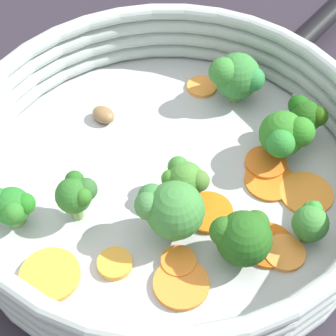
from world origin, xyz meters
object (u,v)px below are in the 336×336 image
Objects in this scene: carrot_slice_2 at (266,163)px; carrot_slice_3 at (284,253)px; carrot_slice_0 at (268,245)px; broccoli_floret_4 at (243,237)px; skillet at (168,183)px; broccoli_floret_5 at (306,116)px; carrot_slice_4 at (306,193)px; carrot_slice_10 at (202,87)px; carrot_slice_6 at (115,263)px; carrot_slice_7 at (270,181)px; broccoli_floret_8 at (165,209)px; carrot_slice_1 at (178,284)px; carrot_slice_8 at (50,275)px; broccoli_floret_7 at (11,206)px; broccoli_floret_6 at (311,221)px; broccoli_floret_2 at (285,135)px; mushroom_piece_0 at (103,115)px; broccoli_floret_1 at (76,194)px; broccoli_floret_3 at (236,76)px; carrot_slice_9 at (209,212)px; broccoli_floret_0 at (185,180)px.

carrot_slice_2 is 0.09m from carrot_slice_3.
broccoli_floret_4 reaches higher than carrot_slice_0.
skillet is 0.14m from broccoli_floret_5.
carrot_slice_10 is at bearing 26.71° from carrot_slice_4.
broccoli_floret_5 is at bearing -56.27° from carrot_slice_6.
carrot_slice_7 is 0.79× the size of broccoli_floret_8.
carrot_slice_1 is 0.92× the size of carrot_slice_8.
broccoli_floret_5 reaches higher than carrot_slice_6.
broccoli_floret_7 is at bearing 104.73° from skillet.
carrot_slice_4 is at bearing -88.81° from broccoli_floret_7.
carrot_slice_3 is 0.83× the size of broccoli_floret_7.
broccoli_floret_6 is (0.02, -0.02, 0.02)m from carrot_slice_3.
broccoli_floret_2 is at bearing -82.26° from skillet.
carrot_slice_1 is 0.15m from broccoli_floret_7.
broccoli_floret_1 is at bearing 168.61° from mushroom_piece_0.
carrot_slice_0 and carrot_slice_7 have the same top height.
broccoli_floret_2 is at bearing -75.87° from broccoli_floret_1.
carrot_slice_7 is at bearing 59.59° from carrot_slice_4.
broccoli_floret_3 reaches higher than carrot_slice_7.
carrot_slice_6 is 0.59× the size of carrot_slice_8.
carrot_slice_2 is 0.74× the size of broccoli_floret_2.
mushroom_piece_0 reaches higher than carrot_slice_9.
broccoli_floret_3 is 1.54× the size of broccoli_floret_6.
carrot_slice_3 is (0.02, -0.09, -0.00)m from carrot_slice_1.
broccoli_floret_6 is 0.12m from broccoli_floret_8.
broccoli_floret_4 is at bearing -149.56° from broccoli_floret_0.
broccoli_floret_0 is 0.14m from broccoli_floret_7.
carrot_slice_7 is 0.17m from mushroom_piece_0.
carrot_slice_10 is at bearing -49.85° from broccoli_floret_7.
broccoli_floret_8 reaches higher than mushroom_piece_0.
carrot_slice_8 is (-0.00, 0.19, 0.00)m from carrot_slice_3.
carrot_slice_8 is 0.13m from broccoli_floret_0.
skillet is 14.28× the size of mushroom_piece_0.
carrot_slice_8 is 0.26m from broccoli_floret_3.
broccoli_floret_6 reaches higher than carrot_slice_2.
broccoli_floret_1 is (-0.01, 0.09, 0.01)m from broccoli_floret_0.
carrot_slice_4 is 0.05m from broccoli_floret_2.
carrot_slice_10 is 0.05m from broccoli_floret_3.
broccoli_floret_0 is (0.07, 0.07, 0.02)m from carrot_slice_3.
carrot_slice_2 is (0.01, -0.09, 0.01)m from skillet.
broccoli_floret_3 reaches higher than broccoli_floret_7.
broccoli_floret_4 is (-0.09, 0.04, 0.02)m from carrot_slice_2.
broccoli_floret_0 reaches higher than carrot_slice_9.
broccoli_floret_4 reaches higher than carrot_slice_3.
broccoli_floret_7 is (-0.01, 0.25, 0.02)m from carrot_slice_4.
carrot_slice_4 is at bearing -14.52° from broccoli_floret_6.
carrot_slice_4 is 0.81× the size of broccoli_floret_8.
broccoli_floret_4 is at bearing -114.89° from broccoli_floret_8.
carrot_slice_10 is (0.20, -0.10, -0.00)m from carrot_slice_6.
carrot_slice_0 is 0.16m from broccoli_floret_1.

